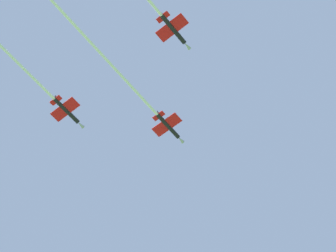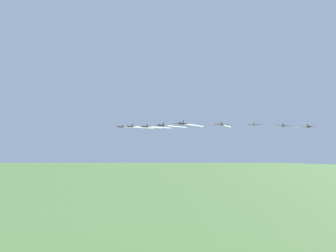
{
  "view_description": "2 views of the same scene",
  "coord_description": "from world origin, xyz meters",
  "px_view_note": "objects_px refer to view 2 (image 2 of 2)",
  "views": [
    {
      "loc": [
        48.35,
        -71.76,
        1.78
      ],
      "look_at": [
        4.04,
        -17.33,
        124.73
      ],
      "focal_mm": 59.79,
      "sensor_mm": 36.0,
      "label": 1
    },
    {
      "loc": [
        -27.09,
        99.21,
        120.24
      ],
      "look_at": [
        15.99,
        -32.63,
        124.07
      ],
      "focal_mm": 26.64,
      "sensor_mm": 36.0,
      "label": 2
    }
  ],
  "objects_px": {
    "jet_center_rear": "(280,126)",
    "jet_tail_end": "(135,127)",
    "jet_port_trail": "(145,127)",
    "jet_starboard_trail": "(303,127)",
    "jet_starboard_outer": "(156,127)",
    "jet_lead": "(191,125)",
    "jet_starboard_inner": "(172,126)",
    "jet_port_inner": "(226,126)",
    "jet_port_outer": "(254,125)"
  },
  "relations": [
    {
      "from": "jet_center_rear",
      "to": "jet_port_trail",
      "type": "height_order",
      "value": "jet_port_trail"
    },
    {
      "from": "jet_starboard_trail",
      "to": "jet_lead",
      "type": "bearing_deg",
      "value": 42.71
    },
    {
      "from": "jet_port_outer",
      "to": "jet_port_inner",
      "type": "bearing_deg",
      "value": 26.3
    },
    {
      "from": "jet_starboard_inner",
      "to": "jet_port_outer",
      "type": "bearing_deg",
      "value": -164.98
    },
    {
      "from": "jet_tail_end",
      "to": "jet_center_rear",
      "type": "bearing_deg",
      "value": 167.88
    },
    {
      "from": "jet_port_inner",
      "to": "jet_port_trail",
      "type": "height_order",
      "value": "jet_port_trail"
    },
    {
      "from": "jet_lead",
      "to": "jet_port_outer",
      "type": "relative_size",
      "value": 1.1
    },
    {
      "from": "jet_center_rear",
      "to": "jet_starboard_inner",
      "type": "bearing_deg",
      "value": 20.41
    },
    {
      "from": "jet_center_rear",
      "to": "jet_lead",
      "type": "bearing_deg",
      "value": 41.06
    },
    {
      "from": "jet_starboard_outer",
      "to": "jet_starboard_trail",
      "type": "xyz_separation_m",
      "value": [
        -102.24,
        -29.09,
        -0.17
      ]
    },
    {
      "from": "jet_starboard_outer",
      "to": "jet_starboard_trail",
      "type": "bearing_deg",
      "value": -164.47
    },
    {
      "from": "jet_lead",
      "to": "jet_tail_end",
      "type": "height_order",
      "value": "jet_tail_end"
    },
    {
      "from": "jet_port_inner",
      "to": "jet_starboard_trail",
      "type": "xyz_separation_m",
      "value": [
        -50.97,
        -38.84,
        -0.58
      ]
    },
    {
      "from": "jet_lead",
      "to": "jet_port_trail",
      "type": "xyz_separation_m",
      "value": [
        51.54,
        -52.91,
        0.17
      ]
    },
    {
      "from": "jet_port_trail",
      "to": "jet_starboard_trail",
      "type": "distance_m",
      "value": 119.89
    },
    {
      "from": "jet_starboard_outer",
      "to": "jet_starboard_trail",
      "type": "distance_m",
      "value": 106.3
    },
    {
      "from": "jet_port_trail",
      "to": "jet_starboard_trail",
      "type": "xyz_separation_m",
      "value": [
        -119.43,
        -10.54,
        -0.65
      ]
    },
    {
      "from": "jet_lead",
      "to": "jet_port_inner",
      "type": "xyz_separation_m",
      "value": [
        -16.92,
        -24.62,
        0.1
      ]
    },
    {
      "from": "jet_lead",
      "to": "jet_starboard_inner",
      "type": "bearing_deg",
      "value": -48.37
    },
    {
      "from": "jet_starboard_inner",
      "to": "jet_starboard_outer",
      "type": "height_order",
      "value": "jet_starboard_inner"
    },
    {
      "from": "jet_port_inner",
      "to": "jet_starboard_trail",
      "type": "bearing_deg",
      "value": -143.05
    },
    {
      "from": "jet_port_outer",
      "to": "jet_starboard_trail",
      "type": "height_order",
      "value": "jet_port_outer"
    },
    {
      "from": "jet_starboard_outer",
      "to": "jet_tail_end",
      "type": "distance_m",
      "value": 49.4
    },
    {
      "from": "jet_port_outer",
      "to": "jet_tail_end",
      "type": "relative_size",
      "value": 0.77
    },
    {
      "from": "jet_center_rear",
      "to": "jet_tail_end",
      "type": "height_order",
      "value": "jet_tail_end"
    },
    {
      "from": "jet_lead",
      "to": "jet_port_outer",
      "type": "bearing_deg",
      "value": -136.02
    },
    {
      "from": "jet_port_inner",
      "to": "jet_tail_end",
      "type": "distance_m",
      "value": 96.85
    },
    {
      "from": "jet_starboard_trail",
      "to": "jet_tail_end",
      "type": "relative_size",
      "value": 0.8
    },
    {
      "from": "jet_lead",
      "to": "jet_center_rear",
      "type": "relative_size",
      "value": 1.12
    },
    {
      "from": "jet_center_rear",
      "to": "jet_tail_end",
      "type": "distance_m",
      "value": 122.21
    },
    {
      "from": "jet_starboard_inner",
      "to": "jet_port_trail",
      "type": "height_order",
      "value": "jet_port_trail"
    },
    {
      "from": "jet_starboard_inner",
      "to": "jet_port_inner",
      "type": "bearing_deg",
      "value": -171.17
    },
    {
      "from": "jet_port_inner",
      "to": "jet_starboard_inner",
      "type": "xyz_separation_m",
      "value": [
        34.11,
        5.51,
        -0.21
      ]
    },
    {
      "from": "jet_center_rear",
      "to": "jet_port_outer",
      "type": "bearing_deg",
      "value": 34.35
    },
    {
      "from": "jet_port_inner",
      "to": "jet_tail_end",
      "type": "bearing_deg",
      "value": -28.2
    },
    {
      "from": "jet_lead",
      "to": "jet_port_inner",
      "type": "distance_m",
      "value": 29.87
    },
    {
      "from": "jet_port_outer",
      "to": "jet_starboard_trail",
      "type": "distance_m",
      "value": 45.51
    },
    {
      "from": "jet_lead",
      "to": "jet_starboard_outer",
      "type": "relative_size",
      "value": 1.04
    },
    {
      "from": "jet_center_rear",
      "to": "jet_starboard_trail",
      "type": "height_order",
      "value": "jet_center_rear"
    },
    {
      "from": "jet_starboard_outer",
      "to": "jet_center_rear",
      "type": "xyz_separation_m",
      "value": [
        -85.28,
        -10.57,
        0.14
      ]
    },
    {
      "from": "jet_lead",
      "to": "jet_starboard_trail",
      "type": "xyz_separation_m",
      "value": [
        -67.88,
        -63.45,
        -0.47
      ]
    },
    {
      "from": "jet_starboard_inner",
      "to": "jet_port_outer",
      "type": "relative_size",
      "value": 1.1
    },
    {
      "from": "jet_center_rear",
      "to": "jet_starboard_outer",
      "type": "bearing_deg",
      "value": 6.71
    },
    {
      "from": "jet_starboard_inner",
      "to": "jet_port_trail",
      "type": "distance_m",
      "value": 48.2
    },
    {
      "from": "jet_starboard_trail",
      "to": "jet_tail_end",
      "type": "height_order",
      "value": "jet_tail_end"
    },
    {
      "from": "jet_lead",
      "to": "jet_center_rear",
      "type": "xyz_separation_m",
      "value": [
        -50.93,
        -44.93,
        -0.17
      ]
    },
    {
      "from": "jet_port_trail",
      "to": "jet_starboard_inner",
      "type": "bearing_deg",
      "value": 135.09
    },
    {
      "from": "jet_center_rear",
      "to": "jet_starboard_trail",
      "type": "relative_size",
      "value": 0.94
    },
    {
      "from": "jet_starboard_outer",
      "to": "jet_starboard_trail",
      "type": "height_order",
      "value": "jet_starboard_outer"
    },
    {
      "from": "jet_port_outer",
      "to": "jet_port_trail",
      "type": "height_order",
      "value": "jet_port_outer"
    }
  ]
}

